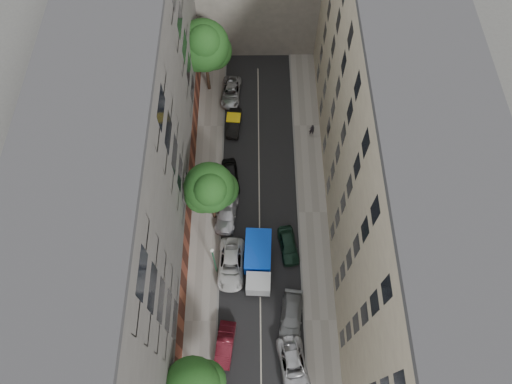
{
  "coord_description": "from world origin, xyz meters",
  "views": [
    {
      "loc": [
        -0.47,
        -20.19,
        42.68
      ],
      "look_at": [
        -0.36,
        -0.72,
        6.0
      ],
      "focal_mm": 32.0,
      "sensor_mm": 36.0,
      "label": 1
    }
  ],
  "objects_px": {
    "tarp_truck": "(258,261)",
    "car_left_4": "(230,176)",
    "car_right_0": "(293,366)",
    "car_left_1": "(225,345)",
    "car_right_1": "(291,317)",
    "lamp_post": "(214,258)",
    "car_left_5": "(234,123)",
    "tree_far": "(205,48)",
    "car_left_3": "(227,212)",
    "car_right_2": "(288,245)",
    "pedestrian": "(312,130)",
    "car_left_2": "(231,264)",
    "car_left_6": "(231,92)",
    "tree_mid": "(211,189)"
  },
  "relations": [
    {
      "from": "car_left_1",
      "to": "car_right_1",
      "type": "relative_size",
      "value": 0.86
    },
    {
      "from": "car_right_0",
      "to": "car_right_1",
      "type": "bearing_deg",
      "value": 80.88
    },
    {
      "from": "car_left_3",
      "to": "tree_mid",
      "type": "xyz_separation_m",
      "value": [
        -1.18,
        -0.31,
        5.42
      ]
    },
    {
      "from": "car_left_1",
      "to": "car_right_0",
      "type": "distance_m",
      "value": 6.24
    },
    {
      "from": "tarp_truck",
      "to": "pedestrian",
      "type": "bearing_deg",
      "value": 71.25
    },
    {
      "from": "tree_mid",
      "to": "tree_far",
      "type": "relative_size",
      "value": 0.89
    },
    {
      "from": "tree_mid",
      "to": "car_right_1",
      "type": "bearing_deg",
      "value": -54.62
    },
    {
      "from": "car_left_4",
      "to": "car_right_0",
      "type": "bearing_deg",
      "value": -80.31
    },
    {
      "from": "car_right_1",
      "to": "car_right_2",
      "type": "relative_size",
      "value": 1.16
    },
    {
      "from": "tarp_truck",
      "to": "tree_far",
      "type": "bearing_deg",
      "value": 106.84
    },
    {
      "from": "tree_mid",
      "to": "car_left_2",
      "type": "bearing_deg",
      "value": -72.13
    },
    {
      "from": "car_left_6",
      "to": "car_left_3",
      "type": "bearing_deg",
      "value": -85.54
    },
    {
      "from": "car_left_1",
      "to": "lamp_post",
      "type": "bearing_deg",
      "value": 105.6
    },
    {
      "from": "lamp_post",
      "to": "pedestrian",
      "type": "height_order",
      "value": "lamp_post"
    },
    {
      "from": "car_left_3",
      "to": "tree_far",
      "type": "bearing_deg",
      "value": 105.19
    },
    {
      "from": "tree_far",
      "to": "car_left_2",
      "type": "bearing_deg",
      "value": -82.39
    },
    {
      "from": "car_right_1",
      "to": "lamp_post",
      "type": "relative_size",
      "value": 0.83
    },
    {
      "from": "tarp_truck",
      "to": "car_right_2",
      "type": "height_order",
      "value": "tarp_truck"
    },
    {
      "from": "tree_far",
      "to": "lamp_post",
      "type": "relative_size",
      "value": 1.71
    },
    {
      "from": "car_left_2",
      "to": "lamp_post",
      "type": "height_order",
      "value": "lamp_post"
    },
    {
      "from": "car_left_1",
      "to": "car_right_0",
      "type": "bearing_deg",
      "value": -9.3
    },
    {
      "from": "tree_mid",
      "to": "lamp_post",
      "type": "distance_m",
      "value": 6.21
    },
    {
      "from": "car_left_5",
      "to": "car_left_1",
      "type": "bearing_deg",
      "value": -85.67
    },
    {
      "from": "tarp_truck",
      "to": "car_left_5",
      "type": "height_order",
      "value": "tarp_truck"
    },
    {
      "from": "car_right_1",
      "to": "tree_far",
      "type": "bearing_deg",
      "value": 114.9
    },
    {
      "from": "tarp_truck",
      "to": "car_right_0",
      "type": "bearing_deg",
      "value": -69.24
    },
    {
      "from": "car_right_2",
      "to": "car_left_6",
      "type": "bearing_deg",
      "value": 98.67
    },
    {
      "from": "car_left_1",
      "to": "car_left_2",
      "type": "bearing_deg",
      "value": 94.35
    },
    {
      "from": "car_left_1",
      "to": "car_right_2",
      "type": "height_order",
      "value": "car_right_2"
    },
    {
      "from": "car_left_2",
      "to": "car_right_1",
      "type": "relative_size",
      "value": 1.13
    },
    {
      "from": "car_left_5",
      "to": "pedestrian",
      "type": "distance_m",
      "value": 8.83
    },
    {
      "from": "car_left_5",
      "to": "tree_far",
      "type": "bearing_deg",
      "value": 123.86
    },
    {
      "from": "tarp_truck",
      "to": "car_right_1",
      "type": "distance_m",
      "value": 5.91
    },
    {
      "from": "car_right_0",
      "to": "pedestrian",
      "type": "relative_size",
      "value": 3.11
    },
    {
      "from": "car_left_2",
      "to": "tree_mid",
      "type": "bearing_deg",
      "value": 109.72
    },
    {
      "from": "car_left_1",
      "to": "car_right_2",
      "type": "distance_m",
      "value": 11.1
    },
    {
      "from": "car_left_1",
      "to": "car_right_1",
      "type": "bearing_deg",
      "value": 29.3
    },
    {
      "from": "car_left_1",
      "to": "car_right_1",
      "type": "distance_m",
      "value": 6.45
    },
    {
      "from": "car_right_1",
      "to": "tree_far",
      "type": "distance_m",
      "value": 29.21
    },
    {
      "from": "car_right_1",
      "to": "car_left_3",
      "type": "bearing_deg",
      "value": 127.48
    },
    {
      "from": "car_left_3",
      "to": "car_right_1",
      "type": "xyz_separation_m",
      "value": [
        6.13,
        -10.6,
        -0.03
      ]
    },
    {
      "from": "car_left_5",
      "to": "car_right_0",
      "type": "distance_m",
      "value": 26.6
    },
    {
      "from": "tarp_truck",
      "to": "tree_mid",
      "type": "relative_size",
      "value": 0.69
    },
    {
      "from": "car_left_4",
      "to": "car_right_2",
      "type": "relative_size",
      "value": 1.02
    },
    {
      "from": "car_left_5",
      "to": "tree_far",
      "type": "distance_m",
      "value": 8.73
    },
    {
      "from": "car_right_2",
      "to": "pedestrian",
      "type": "distance_m",
      "value": 14.06
    },
    {
      "from": "car_left_1",
      "to": "tarp_truck",
      "type": "bearing_deg",
      "value": 75.44
    },
    {
      "from": "car_left_4",
      "to": "car_right_0",
      "type": "xyz_separation_m",
      "value": [
        5.85,
        -19.0,
        -0.01
      ]
    },
    {
      "from": "tarp_truck",
      "to": "car_left_4",
      "type": "distance_m",
      "value": 10.22
    },
    {
      "from": "car_left_6",
      "to": "tree_far",
      "type": "relative_size",
      "value": 0.48
    }
  ]
}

